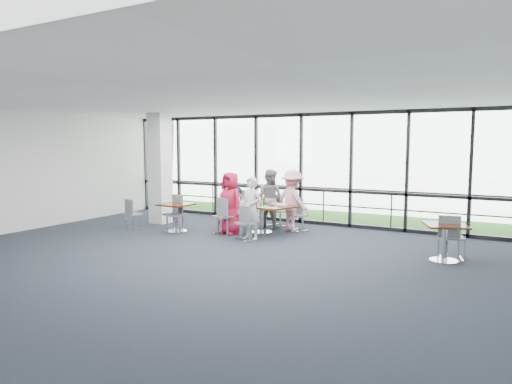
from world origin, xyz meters
The scene contains 41 objects.
floor centered at (0.00, 0.00, -0.01)m, with size 12.00×10.00×0.02m, color #202530.
ceiling centered at (0.00, 0.00, 3.20)m, with size 12.00×10.00×0.04m, color white.
wall_left centered at (-6.00, 0.00, 1.60)m, with size 0.10×10.00×3.20m, color silver.
curtain_wall_back centered at (0.00, 5.00, 1.60)m, with size 12.00×0.10×3.20m, color white.
structural_column centered at (-3.60, 3.00, 1.60)m, with size 0.50×0.50×3.20m, color silver.
apron centered at (0.00, 10.00, -0.02)m, with size 80.00×70.00×0.02m, color gray.
grass_strip centered at (0.00, 8.00, 0.01)m, with size 80.00×5.00×0.01m, color #1B4F16.
hangar_main centered at (4.00, 32.00, 3.00)m, with size 24.00×10.00×6.00m, color white.
hangar_aux centered at (-18.00, 28.00, 2.00)m, with size 10.00×6.00×4.00m, color white.
guard_rail centered at (0.00, 5.60, 0.50)m, with size 0.06×0.06×12.00m, color #2D2D33.
main_table centered at (-0.29, 3.10, 0.61)m, with size 2.02×1.53×0.75m.
side_table_left centered at (-2.32, 2.11, 0.62)m, with size 0.78×0.78×0.75m.
side_table_right centered at (4.28, 2.25, 0.61)m, with size 0.98×0.98×0.75m.
diner_near_left centered at (-0.91, 2.57, 0.80)m, with size 0.78×0.51×1.60m, color #B91738.
diner_near_right centered at (-0.10, 2.22, 0.76)m, with size 0.56×0.41×1.53m, color silver.
diner_far_left centered at (-0.47, 3.93, 0.81)m, with size 0.79×0.49×1.62m, color gray.
diner_far_right centered at (0.32, 3.70, 0.81)m, with size 1.05×0.54×1.63m, color pink.
diner_end centered at (-1.38, 3.47, 0.74)m, with size 0.87×0.48×1.49m, color navy.
chair_main_nl centered at (-1.01, 2.43, 0.47)m, with size 0.46×0.46×0.94m, color slate, non-canonical shape.
chair_main_nr centered at (-0.17, 2.08, 0.42)m, with size 0.41×0.41×0.83m, color slate, non-canonical shape.
chair_main_fl centered at (-0.37, 4.15, 0.43)m, with size 0.42×0.42×0.86m, color slate, non-canonical shape.
chair_main_fr centered at (0.44, 3.81, 0.42)m, with size 0.41×0.41×0.84m, color slate, non-canonical shape.
chair_main_end centered at (-1.52, 3.61, 0.49)m, with size 0.48×0.48×0.98m, color slate, non-canonical shape.
chair_spare_la centered at (-3.65, 1.90, 0.40)m, with size 0.39×0.39×0.80m, color slate, non-canonical shape.
chair_spare_lb centered at (-2.34, 2.08, 0.47)m, with size 0.46×0.46×0.93m, color slate, non-canonical shape.
chair_spare_r centered at (4.38, 2.52, 0.44)m, with size 0.43×0.43×0.89m, color slate, non-canonical shape.
plate_nl centered at (-0.88, 2.99, 0.76)m, with size 0.25×0.25×0.01m, color white.
plate_nr centered at (0.09, 2.59, 0.76)m, with size 0.24×0.24×0.01m, color white.
plate_fl centered at (-0.60, 3.55, 0.76)m, with size 0.25×0.25×0.01m, color white.
plate_fr centered at (0.24, 3.25, 0.76)m, with size 0.27×0.27×0.01m, color white.
plate_end centered at (-1.04, 3.35, 0.76)m, with size 0.26×0.26×0.01m, color white.
tumbler_a centered at (-0.58, 2.94, 0.81)m, with size 0.06×0.06×0.13m, color white.
tumbler_b centered at (-0.14, 2.82, 0.83)m, with size 0.08×0.08×0.15m, color white.
tumbler_c centered at (-0.20, 3.31, 0.82)m, with size 0.07×0.07×0.14m, color white.
tumbler_d centered at (-0.97, 3.17, 0.82)m, with size 0.07×0.07×0.15m, color white.
menu_a centered at (-0.56, 2.74, 0.75)m, with size 0.31×0.22×0.00m, color silver.
menu_b centered at (0.31, 2.62, 0.75)m, with size 0.29×0.20×0.00m, color silver.
menu_c centered at (0.00, 3.41, 0.75)m, with size 0.32×0.23×0.00m, color silver.
condiment_caddy centered at (-0.24, 3.15, 0.77)m, with size 0.10×0.07×0.04m, color black.
ketchup_bottle centered at (-0.30, 3.14, 0.84)m, with size 0.06×0.06×0.18m, color #A20414.
green_bottle centered at (-0.21, 3.10, 0.85)m, with size 0.05×0.05×0.20m, color #136918.
Camera 1 is at (5.29, -7.27, 2.31)m, focal length 32.00 mm.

